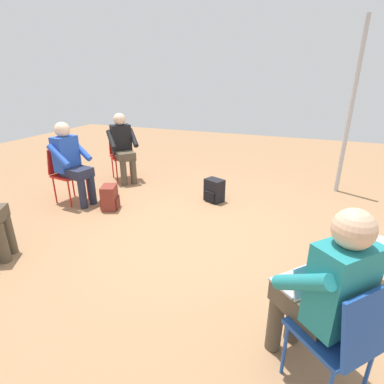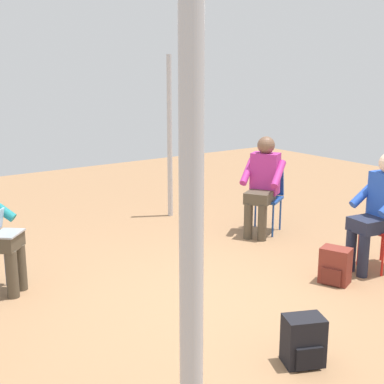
{
  "view_description": "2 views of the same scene",
  "coord_description": "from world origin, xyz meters",
  "views": [
    {
      "loc": [
        1.4,
        -3.1,
        1.86
      ],
      "look_at": [
        0.15,
        0.11,
        0.52
      ],
      "focal_mm": 28.0,
      "sensor_mm": 36.0,
      "label": 1
    },
    {
      "loc": [
        2.8,
        3.48,
        2.08
      ],
      "look_at": [
        0.07,
        -0.36,
        0.98
      ],
      "focal_mm": 50.0,
      "sensor_mm": 36.0,
      "label": 2
    }
  ],
  "objects": [
    {
      "name": "chair_northwest",
      "position": [
        -1.85,
        1.58,
        0.5
      ],
      "size": [
        0.59,
        0.58,
        0.85
      ],
      "rotation": [
        0.0,
        0.0,
        -2.31
      ],
      "color": "red",
      "rests_on": "ground"
    },
    {
      "name": "tent_pole_near",
      "position": [
        1.97,
        2.31,
        1.34
      ],
      "size": [
        0.07,
        0.07,
        2.69
      ],
      "primitive_type": "cylinder",
      "color": "#B2B2B7",
      "rests_on": "ground"
    },
    {
      "name": "backpack_by_empty_chair",
      "position": [
        0.14,
        1.11,
        0.16
      ],
      "size": [
        0.34,
        0.31,
        0.36
      ],
      "rotation": [
        0.0,
        0.0,
        2.72
      ],
      "color": "black",
      "rests_on": "ground"
    },
    {
      "name": "chair_southeast",
      "position": [
        1.74,
        -1.59,
        0.5
      ],
      "size": [
        0.59,
        0.58,
        0.85
      ],
      "rotation": [
        0.0,
        0.0,
        0.83
      ],
      "color": "#1E4799",
      "rests_on": "ground"
    },
    {
      "name": "person_in_black",
      "position": [
        -1.73,
        1.47,
        0.69
      ],
      "size": [
        0.63,
        0.63,
        1.24
      ],
      "rotation": [
        0.0,
        0.0,
        -2.31
      ],
      "color": "#4C4233",
      "rests_on": "ground"
    },
    {
      "name": "ground_plane",
      "position": [
        0.0,
        0.0,
        0.0
      ],
      "size": [
        14.0,
        14.0,
        0.0
      ],
      "primitive_type": "plane",
      "color": "#99704C"
    },
    {
      "name": "person_in_blue",
      "position": [
        -1.85,
        0.27,
        0.69
      ],
      "size": [
        0.56,
        0.54,
        1.24
      ],
      "rotation": [
        0.0,
        0.0,
        -1.72
      ],
      "color": "#23283D",
      "rests_on": "ground"
    },
    {
      "name": "person_with_laptop",
      "position": [
        1.61,
        -1.47,
        0.69
      ],
      "size": [
        0.64,
        0.63,
        1.24
      ],
      "rotation": [
        0.0,
        0.0,
        0.83
      ],
      "color": "#4C4233",
      "rests_on": "ground"
    },
    {
      "name": "backpack_near_laptop_user",
      "position": [
        -1.22,
        0.27,
        0.16
      ],
      "size": [
        0.3,
        0.33,
        0.36
      ],
      "rotation": [
        0.0,
        0.0,
        5.09
      ],
      "color": "maroon",
      "rests_on": "ground"
    },
    {
      "name": "chair_west",
      "position": [
        -2.01,
        0.3,
        0.5
      ],
      "size": [
        0.49,
        0.46,
        0.85
      ],
      "rotation": [
        0.0,
        0.0,
        -1.72
      ],
      "color": "red",
      "rests_on": "ground"
    }
  ]
}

